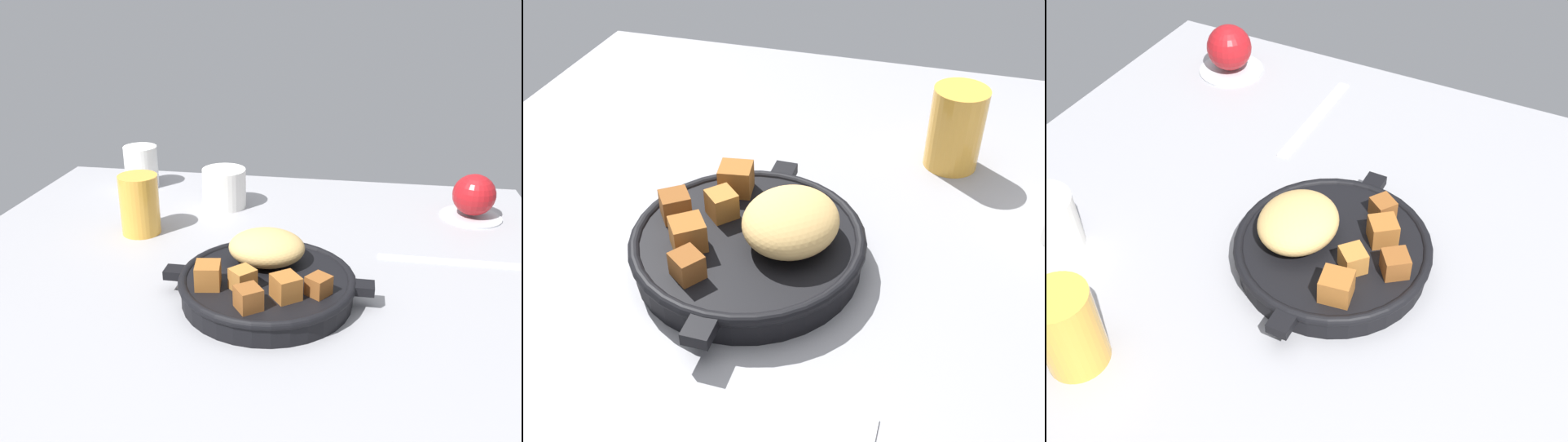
{
  "view_description": "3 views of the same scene",
  "coord_description": "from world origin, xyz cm",
  "views": [
    {
      "loc": [
        13.78,
        -65.43,
        37.11
      ],
      "look_at": [
        2.19,
        3.31,
        7.61
      ],
      "focal_mm": 38.4,
      "sensor_mm": 36.0,
      "label": 1
    },
    {
      "loc": [
        48.49,
        12.56,
        41.34
      ],
      "look_at": [
        6.06,
        0.09,
        7.2
      ],
      "focal_mm": 44.19,
      "sensor_mm": 36.0,
      "label": 2
    },
    {
      "loc": [
        -41.55,
        -23.98,
        55.07
      ],
      "look_at": [
        1.9,
        -1.94,
        7.74
      ],
      "focal_mm": 44.01,
      "sensor_mm": 36.0,
      "label": 3
    }
  ],
  "objects": [
    {
      "name": "juice_glass_amber",
      "position": [
        -19.15,
        13.23,
        4.85
      ],
      "size": [
        6.26,
        6.26,
        9.7
      ],
      "primitive_type": "cylinder",
      "color": "gold",
      "rests_on": "ground_plane"
    },
    {
      "name": "white_creamer_pitcher",
      "position": [
        -27.16,
        34.94,
        4.07
      ],
      "size": [
        6.51,
        6.51,
        8.13
      ],
      "primitive_type": "cylinder",
      "color": "white",
      "rests_on": "ground_plane"
    },
    {
      "name": "red_apple",
      "position": [
        34.86,
        28.69,
        4.17
      ],
      "size": [
        7.14,
        7.14,
        7.14
      ],
      "primitive_type": "sphere",
      "color": "maroon",
      "rests_on": "saucer_plate"
    },
    {
      "name": "ground_plane",
      "position": [
        0.0,
        0.0,
        -1.2
      ],
      "size": [
        92.29,
        90.02,
        2.4
      ],
      "primitive_type": "cube",
      "color": "gray"
    },
    {
      "name": "butter_knife",
      "position": [
        29.0,
        10.46,
        0.18
      ],
      "size": [
        20.69,
        1.68,
        0.36
      ],
      "primitive_type": "cube",
      "rotation": [
        0.0,
        0.0,
        -0.0
      ],
      "color": "silver",
      "rests_on": "ground_plane"
    },
    {
      "name": "saucer_plate",
      "position": [
        34.86,
        28.69,
        0.3
      ],
      "size": [
        10.3,
        10.3,
        0.6
      ],
      "primitive_type": "cylinder",
      "color": "#B7BABF",
      "rests_on": "ground_plane"
    },
    {
      "name": "ceramic_mug_white",
      "position": [
        -8.46,
        26.84,
        3.51
      ],
      "size": [
        7.79,
        7.79,
        7.03
      ],
      "primitive_type": "cylinder",
      "color": "silver",
      "rests_on": "ground_plane"
    },
    {
      "name": "cast_iron_skillet",
      "position": [
        4.08,
        -3.63,
        2.57
      ],
      "size": [
        26.85,
        22.55,
        7.49
      ],
      "color": "black",
      "rests_on": "ground_plane"
    }
  ]
}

